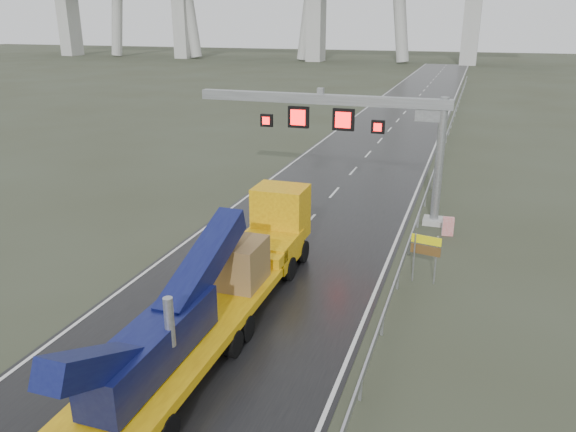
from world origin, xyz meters
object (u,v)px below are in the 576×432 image
(exit_sign_pair, at_px, (426,250))
(striped_barrier, at_px, (448,226))
(sign_gantry, at_px, (356,122))
(heavy_haul_truck, at_px, (223,283))

(exit_sign_pair, xyz_separation_m, striped_barrier, (0.66, 6.34, -1.08))
(sign_gantry, distance_m, striped_barrier, 7.80)
(striped_barrier, bearing_deg, heavy_haul_truck, -129.86)
(sign_gantry, xyz_separation_m, exit_sign_pair, (5.00, -7.99, -4.02))
(sign_gantry, bearing_deg, heavy_haul_truck, -97.83)
(heavy_haul_truck, xyz_separation_m, exit_sign_pair, (6.93, 6.09, -0.11))
(sign_gantry, bearing_deg, striped_barrier, -16.29)
(striped_barrier, bearing_deg, sign_gantry, 155.28)
(sign_gantry, bearing_deg, exit_sign_pair, -58.00)
(heavy_haul_truck, bearing_deg, striped_barrier, 58.41)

